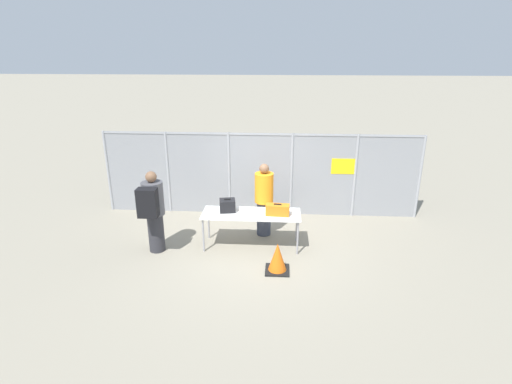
{
  "coord_description": "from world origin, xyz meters",
  "views": [
    {
      "loc": [
        0.52,
        -7.68,
        4.12
      ],
      "look_at": [
        -0.03,
        0.79,
        1.05
      ],
      "focal_mm": 28.0,
      "sensor_mm": 36.0,
      "label": 1
    }
  ],
  "objects": [
    {
      "name": "suitcase_orange",
      "position": [
        0.47,
        0.15,
        0.89
      ],
      "size": [
        0.51,
        0.26,
        0.25
      ],
      "color": "orange",
      "rests_on": "inspection_table"
    },
    {
      "name": "security_worker_near",
      "position": [
        0.15,
        0.81,
        0.88
      ],
      "size": [
        0.42,
        0.42,
        1.71
      ],
      "rotation": [
        0.0,
        0.0,
        3.15
      ],
      "color": "#383D4C",
      "rests_on": "ground_plane"
    },
    {
      "name": "traveler_hooded",
      "position": [
        -2.1,
        -0.2,
        0.98
      ],
      "size": [
        0.44,
        0.68,
        1.78
      ],
      "rotation": [
        0.0,
        0.0,
        -0.18
      ],
      "color": "#2D2D33",
      "rests_on": "ground_plane"
    },
    {
      "name": "traffic_cone",
      "position": [
        0.49,
        -0.82,
        0.27
      ],
      "size": [
        0.47,
        0.47,
        0.59
      ],
      "color": "black",
      "rests_on": "ground_plane"
    },
    {
      "name": "utility_trailer",
      "position": [
        0.86,
        3.4,
        0.4
      ],
      "size": [
        3.61,
        2.24,
        0.67
      ],
      "color": "silver",
      "rests_on": "ground_plane"
    },
    {
      "name": "ground_plane",
      "position": [
        0.0,
        0.0,
        0.0
      ],
      "size": [
        120.0,
        120.0,
        0.0
      ],
      "primitive_type": "plane",
      "color": "gray"
    },
    {
      "name": "inspection_table",
      "position": [
        -0.09,
        0.19,
        0.72
      ],
      "size": [
        2.11,
        0.76,
        0.78
      ],
      "color": "silver",
      "rests_on": "ground_plane"
    },
    {
      "name": "fence_section",
      "position": [
        0.01,
        2.07,
        1.12
      ],
      "size": [
        8.07,
        0.07,
        2.14
      ],
      "color": "#9EA0A5",
      "rests_on": "ground_plane"
    },
    {
      "name": "suitcase_black",
      "position": [
        -0.62,
        0.29,
        0.91
      ],
      "size": [
        0.38,
        0.35,
        0.29
      ],
      "color": "black",
      "rests_on": "inspection_table"
    }
  ]
}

